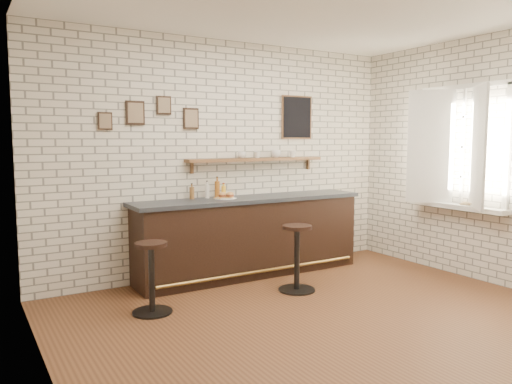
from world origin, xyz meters
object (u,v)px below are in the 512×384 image
shelf_cup_d (293,154)px  bar_counter (250,236)px  bitters_bottle_white (207,191)px  shelf_cup_c (276,154)px  bitters_bottle_brown (192,193)px  bar_stool_left (152,275)px  book_upper (467,203)px  shelf_cup_b (257,155)px  shelf_cup_a (242,155)px  ciabatta_sandwich (226,195)px  condiment_bottle_yellow (224,191)px  bar_stool_right (297,256)px  sandwich_plate (225,198)px  bitters_bottle_amber (217,189)px  book_lower (468,205)px

shelf_cup_d → bar_counter: bearing=-166.7°
bitters_bottle_white → shelf_cup_c: shelf_cup_c is taller
bitters_bottle_brown → shelf_cup_d: shelf_cup_d is taller
bar_stool_left → book_upper: (3.77, -0.82, 0.57)m
bar_stool_left → shelf_cup_b: bearing=27.5°
shelf_cup_a → ciabatta_sandwich: bearing=168.6°
shelf_cup_a → book_upper: shelf_cup_a is taller
ciabatta_sandwich → condiment_bottle_yellow: bearing=73.0°
shelf_cup_b → bitters_bottle_white: bearing=133.0°
bar_counter → shelf_cup_b: 1.08m
ciabatta_sandwich → bar_counter: bearing=-4.4°
bitters_bottle_brown → bitters_bottle_white: bearing=-0.0°
shelf_cup_c → shelf_cup_b: bearing=121.5°
bar_stool_left → shelf_cup_a: 2.16m
bar_stool_left → bar_counter: bearing=25.1°
shelf_cup_a → shelf_cup_b: size_ratio=1.19×
bar_counter → shelf_cup_d: 1.32m
bar_stool_right → shelf_cup_a: size_ratio=7.04×
sandwich_plate → book_upper: 2.99m
ciabatta_sandwich → bar_stool_left: ciabatta_sandwich is taller
shelf_cup_b → condiment_bottle_yellow: bearing=133.5°
shelf_cup_a → book_upper: 2.88m
bitters_bottle_white → shelf_cup_d: size_ratio=2.22×
book_upper → bar_stool_left: bearing=-169.8°
bar_counter → condiment_bottle_yellow: condiment_bottle_yellow is taller
bitters_bottle_amber → shelf_cup_b: size_ratio=2.93×
ciabatta_sandwich → shelf_cup_b: (0.56, 0.18, 0.49)m
bitters_bottle_white → shelf_cup_d: shelf_cup_d is taller
shelf_cup_a → book_upper: bearing=-78.1°
bar_stool_left → bar_stool_right: bearing=-4.6°
sandwich_plate → condiment_bottle_yellow: 0.18m
shelf_cup_a → book_lower: 2.89m
sandwich_plate → book_lower: (2.54, -1.60, -0.08)m
bar_counter → ciabatta_sandwich: ciabatta_sandwich is taller
shelf_cup_c → shelf_cup_d: (0.27, 0.00, -0.01)m
condiment_bottle_yellow → shelf_cup_a: shelf_cup_a is taller
bitters_bottle_brown → shelf_cup_d: bearing=0.5°
shelf_cup_d → condiment_bottle_yellow: bearing=179.9°
sandwich_plate → bitters_bottle_amber: (-0.03, 0.16, 0.10)m
shelf_cup_c → book_lower: 2.51m
bar_counter → book_lower: bar_counter is taller
bar_stool_right → shelf_cup_b: size_ratio=8.40×
bar_counter → shelf_cup_d: bearing=14.2°
bar_counter → condiment_bottle_yellow: 0.67m
bar_stool_left → bar_stool_right: 1.69m
sandwich_plate → bar_stool_right: (0.46, -0.90, -0.61)m
bitters_bottle_white → shelf_cup_b: shelf_cup_b is taller
shelf_cup_b → book_lower: shelf_cup_b is taller
shelf_cup_d → sandwich_plate: bearing=-172.2°
ciabatta_sandwich → bitters_bottle_white: bearing=138.6°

